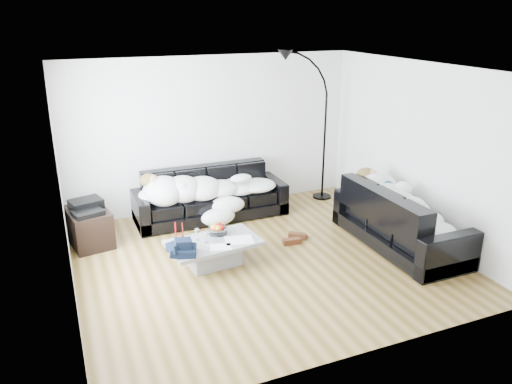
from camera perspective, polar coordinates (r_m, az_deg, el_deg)
name	(u,v)px	position (r m, az deg, el deg)	size (l,w,h in m)	color
ground	(264,259)	(7.03, 0.94, -7.69)	(5.00, 5.00, 0.00)	brown
wall_back	(212,134)	(8.57, -5.03, 6.65)	(5.00, 0.02, 2.60)	silver
wall_left	(62,196)	(6.04, -21.32, -0.44)	(0.02, 4.50, 2.60)	silver
wall_right	(419,151)	(7.83, 18.09, 4.45)	(0.02, 4.50, 2.60)	silver
ceiling	(265,69)	(6.26, 1.08, 13.88)	(5.00, 5.00, 0.00)	white
sofa_back	(210,194)	(8.29, -5.23, -0.26)	(2.49, 0.86, 0.81)	black
sofa_right	(400,217)	(7.56, 16.18, -2.78)	(2.19, 0.94, 0.89)	black
sleeper_back	(211,182)	(8.17, -5.17, 1.10)	(2.11, 0.73, 0.42)	white
sleeper_right	(402,204)	(7.48, 16.33, -1.32)	(1.88, 0.79, 0.46)	white
teal_cushion	(371,186)	(7.93, 13.04, 0.72)	(0.36, 0.30, 0.20)	#0D5760
coffee_table	(214,253)	(6.83, -4.83, -6.95)	(1.22, 0.71, 0.36)	#939699
fruit_bowl	(218,228)	(6.93, -4.40, -4.17)	(0.26, 0.26, 0.16)	white
wine_glass_a	(197,234)	(6.78, -6.74, -4.81)	(0.07, 0.07, 0.17)	white
wine_glass_b	(188,241)	(6.62, -7.78, -5.52)	(0.07, 0.07, 0.16)	white
wine_glass_c	(206,237)	(6.69, -5.72, -5.12)	(0.07, 0.07, 0.16)	white
candle_left	(176,231)	(6.82, -9.17, -4.42)	(0.04, 0.04, 0.25)	maroon
candle_right	(183,231)	(6.85, -8.38, -4.39)	(0.04, 0.04, 0.22)	maroon
newspaper_a	(239,240)	(6.75, -1.93, -5.50)	(0.38, 0.29, 0.01)	silver
newspaper_b	(221,247)	(6.57, -4.07, -6.27)	(0.28, 0.20, 0.01)	silver
navy_jacket	(181,242)	(6.38, -8.62, -5.72)	(0.34, 0.29, 0.17)	black
shoes	(294,238)	(7.54, 4.39, -5.31)	(0.44, 0.32, 0.10)	#472311
av_cabinet	(89,227)	(7.76, -18.54, -3.83)	(0.54, 0.78, 0.54)	black
stereo	(86,206)	(7.64, -18.81, -1.53)	(0.44, 0.34, 0.13)	black
floor_lamp	(325,135)	(9.03, 7.86, 6.42)	(0.86, 0.34, 2.35)	black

